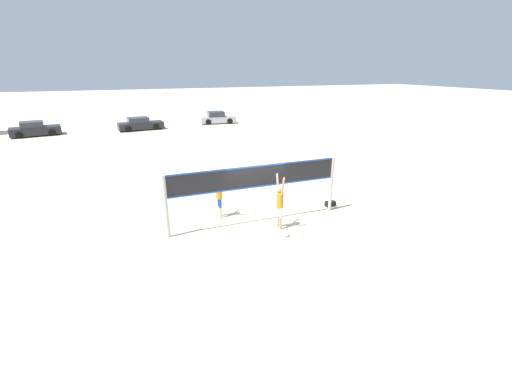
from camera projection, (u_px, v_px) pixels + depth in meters
name	position (u px, v px, depth m)	size (l,w,h in m)	color
ground_plane	(256.00, 222.00, 14.60)	(200.00, 200.00, 0.00)	beige
volleyball_net	(256.00, 183.00, 14.00)	(7.44, 0.14, 2.50)	beige
player_spiker	(280.00, 201.00, 13.67)	(0.28, 0.72, 2.26)	tan
player_blocker	(219.00, 193.00, 14.73)	(0.28, 0.71, 2.17)	beige
volleyball	(286.00, 234.00, 13.32)	(0.21, 0.21, 0.21)	silver
gear_bag	(330.00, 204.00, 16.25)	(0.47, 0.27, 0.24)	black
parked_car_near	(140.00, 124.00, 36.00)	(4.69, 2.30, 1.31)	#232328
parked_car_mid	(35.00, 129.00, 32.85)	(4.55, 2.61, 1.38)	#232328
parked_car_far	(217.00, 118.00, 40.20)	(4.19, 2.18, 1.39)	#B7B7BC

